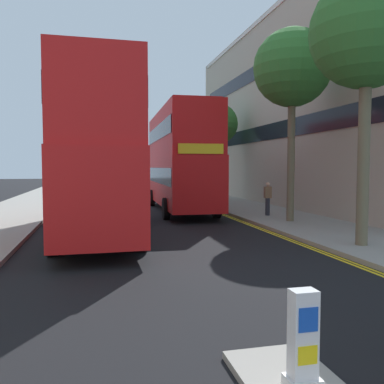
% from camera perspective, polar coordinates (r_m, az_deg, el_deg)
% --- Properties ---
extents(sidewalk_right, '(4.00, 80.00, 0.14)m').
position_cam_1_polar(sidewalk_right, '(18.46, 14.78, -4.16)').
color(sidewalk_right, gray).
rests_on(sidewalk_right, ground).
extents(kerb_line_outer, '(0.10, 56.00, 0.01)m').
position_cam_1_polar(kerb_line_outer, '(15.77, 11.43, -5.66)').
color(kerb_line_outer, yellow).
rests_on(kerb_line_outer, ground).
extents(kerb_line_inner, '(0.10, 56.00, 0.01)m').
position_cam_1_polar(kerb_line_inner, '(15.70, 10.90, -5.69)').
color(kerb_line_inner, yellow).
rests_on(kerb_line_inner, ground).
extents(keep_left_bollard, '(0.36, 0.28, 1.11)m').
position_cam_1_polar(keep_left_bollard, '(4.77, 15.36, -20.10)').
color(keep_left_bollard, silver).
rests_on(keep_left_bollard, traffic_island).
extents(double_decker_bus_away, '(2.86, 10.83, 5.64)m').
position_cam_1_polar(double_decker_bus_away, '(15.27, -13.38, 5.41)').
color(double_decker_bus_away, red).
rests_on(double_decker_bus_away, ground).
extents(double_decker_bus_oncoming, '(3.06, 10.88, 5.64)m').
position_cam_1_polar(double_decker_bus_oncoming, '(22.77, -1.69, 4.87)').
color(double_decker_bus_oncoming, red).
rests_on(double_decker_bus_oncoming, ground).
extents(pedestrian_far, '(0.34, 0.22, 1.62)m').
position_cam_1_polar(pedestrian_far, '(20.11, 10.61, -0.85)').
color(pedestrian_far, '#2D2D38').
rests_on(pedestrian_far, sidewalk_right).
extents(street_tree_near, '(3.36, 3.36, 8.05)m').
position_cam_1_polar(street_tree_near, '(13.80, 23.41, 19.84)').
color(street_tree_near, '#6B6047').
rests_on(street_tree_near, sidewalk_right).
extents(street_tree_mid, '(3.35, 3.35, 8.30)m').
position_cam_1_polar(street_tree_mid, '(18.65, 13.95, 16.46)').
color(street_tree_mid, '#6B6047').
rests_on(street_tree_mid, sidewalk_right).
extents(street_tree_far, '(3.97, 3.97, 7.24)m').
position_cam_1_polar(street_tree_far, '(36.18, 0.77, 8.08)').
color(street_tree_far, '#6B6047').
rests_on(street_tree_far, sidewalk_right).
extents(street_tree_distant, '(2.86, 2.86, 6.87)m').
position_cam_1_polar(street_tree_distant, '(29.29, 3.67, 9.35)').
color(street_tree_distant, '#6B6047').
rests_on(street_tree_distant, sidewalk_right).
extents(townhouse_terrace_right, '(10.08, 28.00, 12.39)m').
position_cam_1_polar(townhouse_terrace_right, '(29.87, 18.73, 10.46)').
color(townhouse_terrace_right, '#B2A893').
rests_on(townhouse_terrace_right, ground).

